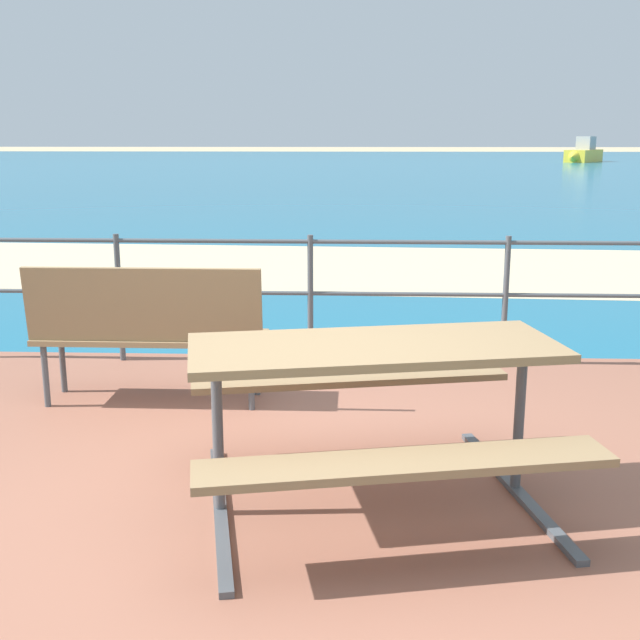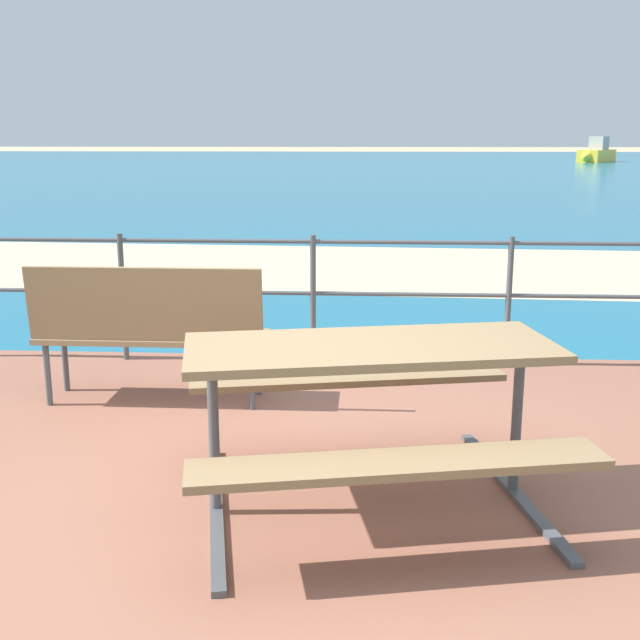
% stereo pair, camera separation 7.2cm
% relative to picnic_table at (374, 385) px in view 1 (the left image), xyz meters
% --- Properties ---
extents(ground_plane, '(240.00, 240.00, 0.00)m').
position_rel_picnic_table_xyz_m(ground_plane, '(-0.42, -0.04, -0.65)').
color(ground_plane, tan).
extents(patio_paving, '(6.40, 5.20, 0.06)m').
position_rel_picnic_table_xyz_m(patio_paving, '(-0.42, -0.04, -0.62)').
color(patio_paving, '#935B47').
rests_on(patio_paving, ground).
extents(sea_water, '(90.00, 90.00, 0.01)m').
position_rel_picnic_table_xyz_m(sea_water, '(-0.42, 39.96, -0.64)').
color(sea_water, '#196B8E').
rests_on(sea_water, ground).
extents(beach_strip, '(54.13, 6.56, 0.01)m').
position_rel_picnic_table_xyz_m(beach_strip, '(-0.42, 7.21, -0.64)').
color(beach_strip, beige).
rests_on(beach_strip, ground).
extents(picnic_table, '(1.93, 1.72, 0.79)m').
position_rel_picnic_table_xyz_m(picnic_table, '(0.00, 0.00, 0.00)').
color(picnic_table, '#8C704C').
rests_on(picnic_table, patio_paving).
extents(park_bench, '(1.50, 0.42, 0.93)m').
position_rel_picnic_table_xyz_m(park_bench, '(-1.41, 1.34, -0.04)').
color(park_bench, '#8C704C').
rests_on(park_bench, patio_paving).
extents(railing_fence, '(5.94, 0.04, 0.99)m').
position_rel_picnic_table_xyz_m(railing_fence, '(-0.42, 2.37, 0.05)').
color(railing_fence, '#4C5156').
rests_on(railing_fence, patio_paving).
extents(boat_mid, '(3.46, 4.64, 1.69)m').
position_rel_picnic_table_xyz_m(boat_mid, '(15.47, 51.36, -0.07)').
color(boat_mid, yellow).
rests_on(boat_mid, sea_water).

